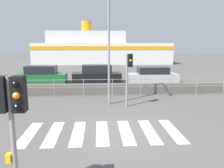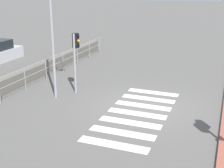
% 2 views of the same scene
% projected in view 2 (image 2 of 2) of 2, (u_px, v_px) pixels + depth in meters
% --- Properties ---
extents(ground_plane, '(160.00, 160.00, 0.00)m').
position_uv_depth(ground_plane, '(142.00, 107.00, 13.22)').
color(ground_plane, '#565451').
extents(crosswalk, '(5.85, 2.40, 0.01)m').
position_uv_depth(crosswalk, '(137.00, 114.00, 12.53)').
color(crosswalk, silver).
rests_on(crosswalk, ground_plane).
extents(seawall, '(20.48, 0.55, 0.68)m').
position_uv_depth(seawall, '(11.00, 82.00, 15.42)').
color(seawall, '#605B54').
rests_on(seawall, ground_plane).
extents(harbor_fence, '(18.47, 0.04, 1.17)m').
position_uv_depth(harbor_fence, '(25.00, 75.00, 14.98)').
color(harbor_fence, gray).
rests_on(harbor_fence, ground_plane).
extents(traffic_light_far, '(0.34, 0.32, 2.82)m').
position_uv_depth(traffic_light_far, '(76.00, 50.00, 14.37)').
color(traffic_light_far, gray).
rests_on(traffic_light_far, ground_plane).
extents(streetlamp, '(0.32, 1.34, 6.54)m').
position_uv_depth(streetlamp, '(56.00, 7.00, 12.97)').
color(streetlamp, gray).
rests_on(streetlamp, ground_plane).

